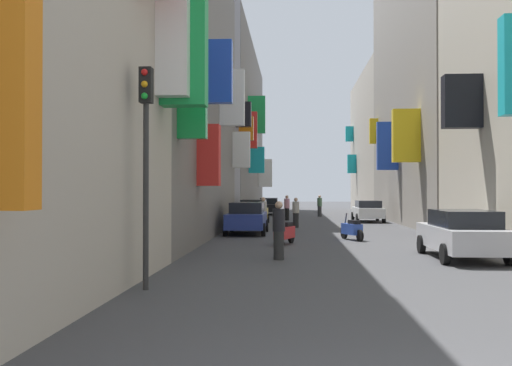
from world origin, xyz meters
TOP-DOWN VIEW (x-y plane):
  - ground_plane at (0.00, 30.00)m, footprint 140.00×140.00m
  - building_left_mid_a at (-7.99, 20.41)m, footprint 7.17×17.50m
  - building_left_mid_b at (-7.98, 31.06)m, footprint 6.94×3.81m
  - building_left_far at (-7.99, 46.59)m, footprint 7.37×26.82m
  - building_right_mid_b at (7.99, 31.63)m, footprint 7.39×19.93m
  - building_right_mid_c at (8.00, 50.81)m, footprint 6.90×18.40m
  - parked_car_white at (3.46, 33.64)m, footprint 1.86×4.25m
  - parked_car_yellow at (-3.95, 30.27)m, footprint 1.83×4.32m
  - parked_car_silver at (3.63, 13.25)m, footprint 1.95×4.44m
  - parked_car_blue at (-3.73, 22.74)m, footprint 1.93×4.18m
  - parked_car_black at (-3.58, 44.46)m, footprint 1.85×4.48m
  - scooter_red at (-1.84, 17.48)m, footprint 0.82×1.82m
  - scooter_green at (-3.70, 33.92)m, footprint 0.54×1.82m
  - scooter_blue at (0.96, 19.59)m, footprint 0.83×1.82m
  - pedestrian_crossing at (-1.94, 12.71)m, footprint 0.47×0.47m
  - pedestrian_near_left at (0.60, 40.69)m, footprint 0.44×0.44m
  - pedestrian_near_right at (-1.94, 34.97)m, footprint 0.49×0.49m
  - pedestrian_mid_street at (-3.11, 25.90)m, footprint 0.42×0.42m
  - pedestrian_far_away at (-1.35, 27.46)m, footprint 0.53×0.53m
  - traffic_light_far_corner at (-4.62, 7.38)m, footprint 0.26×0.34m

SIDE VIEW (x-z plane):
  - ground_plane at x=0.00m, z-range 0.00..0.00m
  - scooter_green at x=-3.70m, z-range -0.10..1.03m
  - scooter_blue at x=0.96m, z-range -0.10..1.03m
  - scooter_red at x=-1.84m, z-range -0.10..1.03m
  - parked_car_white at x=3.46m, z-range 0.04..1.45m
  - parked_car_black at x=-3.58m, z-range 0.04..1.47m
  - parked_car_silver at x=3.63m, z-range 0.04..1.53m
  - parked_car_yellow at x=-3.95m, z-range 0.03..1.55m
  - parked_car_blue at x=-3.73m, z-range 0.04..1.55m
  - pedestrian_far_away at x=-1.35m, z-range 0.00..1.68m
  - pedestrian_near_left at x=0.60m, z-range 0.00..1.70m
  - pedestrian_mid_street at x=-3.11m, z-range 0.00..1.73m
  - pedestrian_near_right at x=-1.94m, z-range 0.00..1.75m
  - pedestrian_crossing at x=-1.94m, z-range 0.00..1.77m
  - traffic_light_far_corner at x=-4.62m, z-range 0.82..5.52m
  - building_right_mid_c at x=8.00m, z-range 0.00..13.25m
  - building_left_mid_a at x=-7.99m, z-range -0.01..13.29m
  - building_left_far at x=-7.99m, z-range 0.00..14.92m
  - building_left_mid_b at x=-7.98m, z-range -0.01..15.14m
  - building_right_mid_b at x=7.99m, z-range -0.01..18.67m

